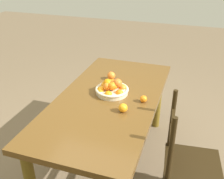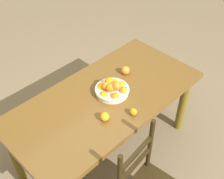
{
  "view_description": "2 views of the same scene",
  "coord_description": "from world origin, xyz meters",
  "views": [
    {
      "loc": [
        1.93,
        0.68,
        1.92
      ],
      "look_at": [
        -0.07,
        0.01,
        0.81
      ],
      "focal_mm": 42.32,
      "sensor_mm": 36.0,
      "label": 1
    },
    {
      "loc": [
        1.26,
        1.34,
        2.5
      ],
      "look_at": [
        -0.07,
        0.01,
        0.81
      ],
      "focal_mm": 46.8,
      "sensor_mm": 36.0,
      "label": 2
    }
  ],
  "objects": [
    {
      "name": "orange_loose_0",
      "position": [
        -0.35,
        -0.09,
        0.81
      ],
      "size": [
        0.08,
        0.08,
        0.08
      ],
      "primitive_type": "sphere",
      "color": "orange",
      "rests_on": "dining_table"
    },
    {
      "name": "orange_loose_2",
      "position": [
        -0.01,
        0.31,
        0.8
      ],
      "size": [
        0.06,
        0.06,
        0.06
      ],
      "primitive_type": "sphere",
      "color": "orange",
      "rests_on": "dining_table"
    },
    {
      "name": "orange_loose_1",
      "position": [
        0.19,
        0.19,
        0.8
      ],
      "size": [
        0.07,
        0.07,
        0.07
      ],
      "primitive_type": "sphere",
      "color": "orange",
      "rests_on": "dining_table"
    },
    {
      "name": "chair_near_window",
      "position": [
        0.26,
        0.74,
        0.44
      ],
      "size": [
        0.48,
        0.48,
        0.98
      ],
      "rotation": [
        0.0,
        0.0,
        3.25
      ],
      "color": "black",
      "rests_on": "ground"
    },
    {
      "name": "fruit_bowl",
      "position": [
        -0.08,
        0.01,
        0.82
      ],
      "size": [
        0.3,
        0.3,
        0.15
      ],
      "color": "beige",
      "rests_on": "dining_table"
    },
    {
      "name": "ground_plane",
      "position": [
        0.0,
        0.0,
        0.0
      ],
      "size": [
        12.0,
        12.0,
        0.0
      ],
      "primitive_type": "plane",
      "color": "brown"
    },
    {
      "name": "dining_table",
      "position": [
        0.0,
        0.0,
        0.66
      ],
      "size": [
        1.77,
        0.87,
        0.77
      ],
      "color": "brown",
      "rests_on": "ground"
    }
  ]
}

